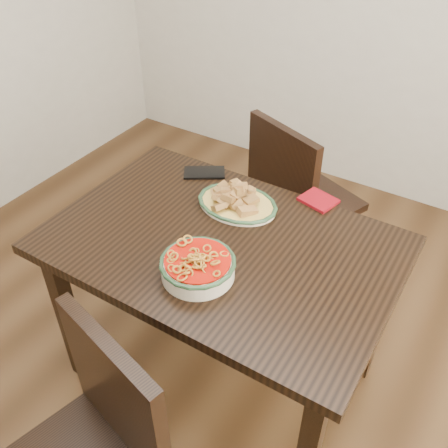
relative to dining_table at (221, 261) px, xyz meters
The scene contains 7 objects.
floor 0.66m from the dining_table, 169.32° to the right, with size 3.50×3.50×0.00m, color #372211.
dining_table is the anchor object (origin of this frame).
chair_far 0.73m from the dining_table, 92.41° to the left, with size 0.55×0.55×0.89m.
fish_plate 0.25m from the dining_table, 105.16° to the left, with size 0.31×0.24×0.11m.
noodle_bowl 0.23m from the dining_table, 81.12° to the right, with size 0.25×0.25×0.08m.
smartphone 0.45m from the dining_table, 131.39° to the left, with size 0.17×0.09×0.01m, color black.
napkin 0.45m from the dining_table, 63.86° to the left, with size 0.13×0.11×0.01m, color maroon.
Camera 1 is at (0.78, -1.10, 1.88)m, focal length 40.00 mm.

